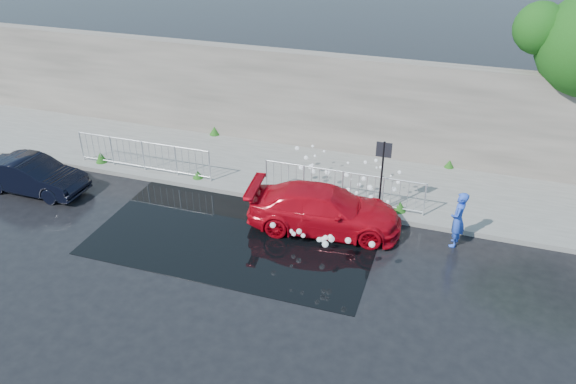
% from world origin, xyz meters
% --- Properties ---
extents(ground, '(90.00, 90.00, 0.00)m').
position_xyz_m(ground, '(0.00, 0.00, 0.00)').
color(ground, black).
rests_on(ground, ground).
extents(pavement, '(30.00, 4.00, 0.15)m').
position_xyz_m(pavement, '(0.00, 5.00, 0.07)').
color(pavement, slate).
rests_on(pavement, ground).
extents(curb, '(30.00, 0.25, 0.16)m').
position_xyz_m(curb, '(0.00, 3.00, 0.08)').
color(curb, slate).
rests_on(curb, ground).
extents(retaining_wall, '(30.00, 0.60, 3.50)m').
position_xyz_m(retaining_wall, '(0.00, 7.20, 1.90)').
color(retaining_wall, '#5A534B').
rests_on(retaining_wall, pavement).
extents(puddle, '(8.00, 5.00, 0.01)m').
position_xyz_m(puddle, '(0.50, 1.00, 0.01)').
color(puddle, black).
rests_on(puddle, ground).
extents(sign_post, '(0.45, 0.06, 2.50)m').
position_xyz_m(sign_post, '(4.20, 3.10, 1.72)').
color(sign_post, black).
rests_on(sign_post, ground).
extents(railing_left, '(5.05, 0.05, 1.10)m').
position_xyz_m(railing_left, '(-4.00, 3.35, 0.74)').
color(railing_left, silver).
rests_on(railing_left, pavement).
extents(railing_right, '(5.05, 0.05, 1.10)m').
position_xyz_m(railing_right, '(3.00, 3.35, 0.74)').
color(railing_right, silver).
rests_on(railing_right, pavement).
extents(weeds, '(12.17, 3.93, 0.43)m').
position_xyz_m(weeds, '(-0.31, 4.39, 0.33)').
color(weeds, '#245215').
rests_on(weeds, pavement).
extents(water_spray, '(3.69, 5.36, 1.05)m').
position_xyz_m(water_spray, '(2.89, 2.68, 0.71)').
color(water_spray, white).
rests_on(water_spray, ground).
extents(red_car, '(4.62, 2.29, 1.29)m').
position_xyz_m(red_car, '(2.80, 1.97, 0.65)').
color(red_car, '#B30714').
rests_on(red_car, ground).
extents(dark_car, '(3.55, 1.25, 1.17)m').
position_xyz_m(dark_car, '(-6.76, 1.13, 0.58)').
color(dark_car, black).
rests_on(dark_car, ground).
extents(person, '(0.46, 0.64, 1.65)m').
position_xyz_m(person, '(6.50, 2.32, 0.83)').
color(person, blue).
rests_on(person, ground).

